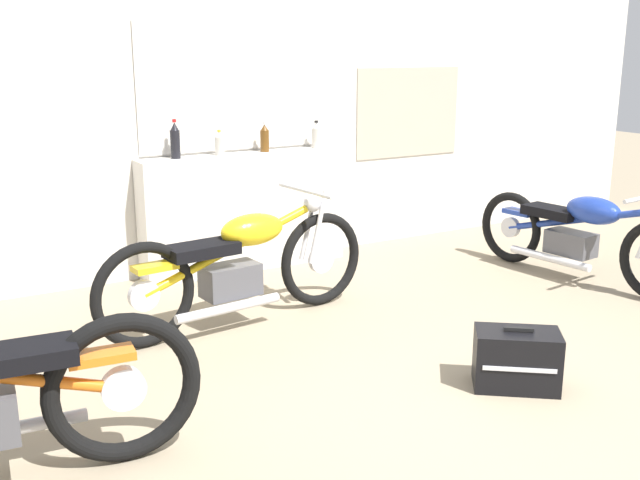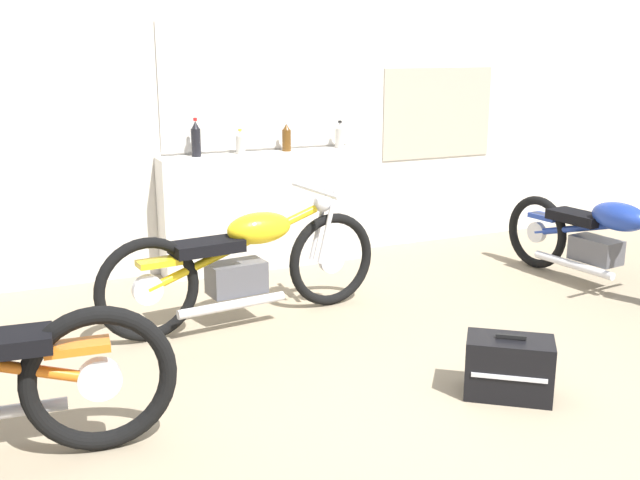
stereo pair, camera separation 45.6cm
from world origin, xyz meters
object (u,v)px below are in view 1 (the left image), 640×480
bottle_leftmost (175,141)px  motorcycle_blue (579,233)px  bottle_center (265,139)px  motorcycle_yellow (239,264)px  bottle_right_center (316,136)px  hard_case_black (517,360)px  bottle_left_center (219,144)px

bottle_leftmost → motorcycle_blue: bottle_leftmost is taller
bottle_center → motorcycle_yellow: bottle_center is taller
bottle_right_center → hard_case_black: bearing=-97.6°
motorcycle_yellow → motorcycle_blue: 2.87m
bottle_center → bottle_right_center: (0.51, -0.00, -0.01)m
bottle_right_center → motorcycle_yellow: (-1.33, -1.25, -0.68)m
bottle_center → bottle_left_center: bearing=-177.9°
bottle_left_center → motorcycle_blue: 3.05m
bottle_leftmost → bottle_right_center: size_ratio=1.31×
bottle_left_center → bottle_center: (0.42, 0.02, 0.02)m
bottle_center → bottle_leftmost: bearing=179.7°
motorcycle_yellow → hard_case_black: bearing=-61.1°
motorcycle_yellow → motorcycle_blue: bearing=-9.4°
bottle_right_center → motorcycle_blue: (1.50, -1.72, -0.71)m
bottle_center → motorcycle_blue: bearing=-40.5°
bottle_leftmost → bottle_right_center: (1.31, -0.00, -0.03)m
motorcycle_yellow → hard_case_black: (0.94, -1.70, -0.27)m
bottle_left_center → bottle_right_center: size_ratio=0.88×
bottle_left_center → motorcycle_yellow: bearing=-107.9°
bottle_leftmost → bottle_left_center: bottle_leftmost is taller
bottle_right_center → hard_case_black: 3.12m
bottle_leftmost → bottle_center: bottle_leftmost is taller
bottle_left_center → bottle_right_center: 0.94m
bottle_right_center → hard_case_black: size_ratio=0.45×
bottle_right_center → hard_case_black: (-0.39, -2.95, -0.94)m
bottle_right_center → motorcycle_blue: size_ratio=0.12×
bottle_right_center → motorcycle_yellow: bottle_right_center is taller
bottle_right_center → motorcycle_blue: bottle_right_center is taller
bottle_leftmost → motorcycle_yellow: size_ratio=0.15×
bottle_leftmost → hard_case_black: 3.25m
bottle_center → motorcycle_blue: size_ratio=0.13×
bottle_right_center → bottle_left_center: bearing=-179.1°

